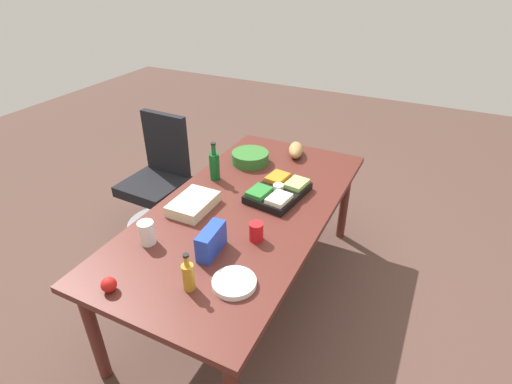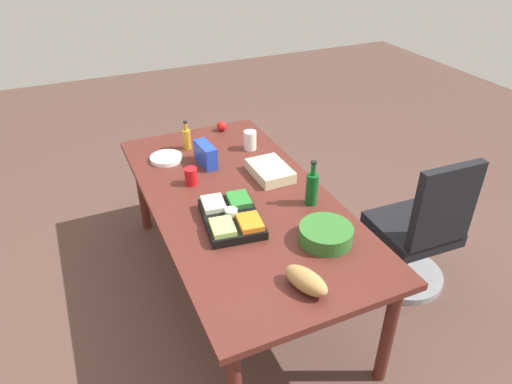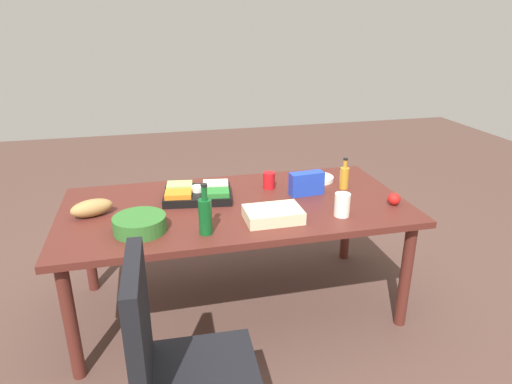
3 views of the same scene
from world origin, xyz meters
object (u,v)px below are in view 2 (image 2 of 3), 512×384
Objects in this scene: bread_loaf at (306,280)px; wine_bottle at (312,188)px; conference_table at (240,207)px; office_chair at (416,239)px; red_solo_cup at (191,176)px; paper_plate_stack at (166,158)px; veggie_tray at (231,217)px; salad_bowl at (326,234)px; chip_bag_blue at (206,154)px; dressing_bottle at (187,138)px; mayo_jar at (250,140)px; sheet_cake at (270,171)px; apple_red at (222,126)px.

bread_loaf is 0.85× the size of wine_bottle.
conference_table is 2.09× the size of office_chair.
wine_bottle reaches higher than red_solo_cup.
office_chair is 4.58× the size of paper_plate_stack.
veggie_tray is 1.61× the size of salad_bowl.
paper_plate_stack is at bearing 9.70° from red_solo_cup.
chip_bag_blue reaches higher than conference_table.
red_solo_cup is 0.50× the size of paper_plate_stack.
bread_loaf is at bearing -177.28° from dressing_bottle.
office_chair reaches higher than bread_loaf.
paper_plate_stack is (0.37, 0.06, -0.04)m from red_solo_cup.
office_chair is 1.24m from bread_loaf.
mayo_jar reaches higher than conference_table.
veggie_tray is at bearing 147.47° from conference_table.
paper_plate_stack is at bearing 9.32° from veggie_tray.
wine_bottle is at bearing -31.87° from bread_loaf.
chip_bag_blue is (0.90, 1.12, 0.43)m from office_chair.
conference_table is at bearing 23.52° from salad_bowl.
dressing_bottle is 0.98m from veggie_tray.
paper_plate_stack is 1.33m from salad_bowl.
sheet_cake is (0.16, -0.28, 0.11)m from conference_table.
veggie_tray is at bearing 80.40° from office_chair.
wine_bottle is at bearing 75.08° from office_chair.
sheet_cake is at bearing -16.67° from bread_loaf.
chip_bag_blue is 0.82m from wine_bottle.
dressing_bottle is at bearing 64.74° from mayo_jar.
dressing_bottle is 1.38m from salad_bowl.
office_chair is 1.06m from sheet_cake.
paper_plate_stack is at bearing 23.57° from salad_bowl.
mayo_jar is 0.39m from apple_red.
conference_table is 27.72× the size of apple_red.
red_solo_cup is 0.27m from chip_bag_blue.
conference_table is 19.15× the size of red_solo_cup.
apple_red is (0.78, 0.04, 0.00)m from sheet_cake.
office_chair reaches higher than mayo_jar.
dressing_bottle is 1.60m from bread_loaf.
office_chair reaches higher than paper_plate_stack.
veggie_tray is (-0.78, 0.45, -0.03)m from mayo_jar.
chip_bag_blue is at bearing -170.65° from dressing_bottle.
salad_bowl reaches higher than paper_plate_stack.
mayo_jar is at bearing 3.19° from wine_bottle.
red_solo_cup is at bearing 145.77° from apple_red.
chip_bag_blue is at bearing 51.30° from office_chair.
chip_bag_blue reaches higher than bread_loaf.
salad_bowl is at bearing -45.14° from bread_loaf.
chip_bag_blue reaches higher than paper_plate_stack.
conference_table is 4.62× the size of veggie_tray.
apple_red is (1.36, 0.83, 0.40)m from office_chair.
red_solo_cup is 0.81m from apple_red.
conference_table is 0.85m from bread_loaf.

